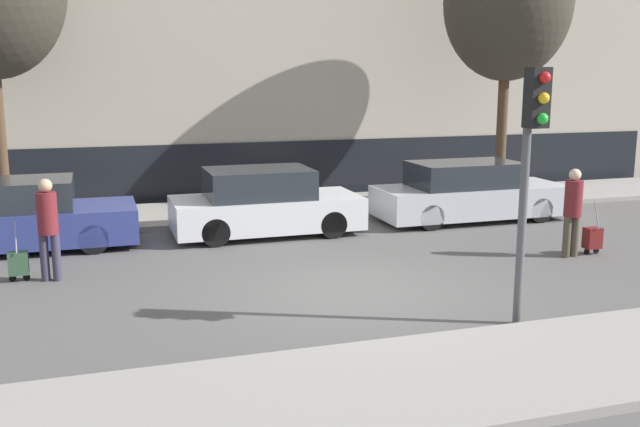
{
  "coord_description": "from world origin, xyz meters",
  "views": [
    {
      "loc": [
        -3.91,
        -10.67,
        3.54
      ],
      "look_at": [
        0.06,
        1.8,
        0.95
      ],
      "focal_mm": 40.0,
      "sensor_mm": 36.0,
      "label": 1
    }
  ],
  "objects_px": {
    "pedestrian_right": "(573,207)",
    "parked_car_0": "(15,218)",
    "parked_car_1": "(264,204)",
    "trolley_left": "(18,263)",
    "pedestrian_left": "(48,223)",
    "bare_tree_near_crossing": "(508,2)",
    "parked_car_2": "(469,193)",
    "trolley_right": "(592,238)",
    "traffic_light": "(531,145)"
  },
  "relations": [
    {
      "from": "pedestrian_right",
      "to": "parked_car_0",
      "type": "bearing_deg",
      "value": -25.44
    },
    {
      "from": "parked_car_1",
      "to": "trolley_left",
      "type": "xyz_separation_m",
      "value": [
        -4.88,
        -2.28,
        -0.37
      ]
    },
    {
      "from": "pedestrian_left",
      "to": "parked_car_0",
      "type": "bearing_deg",
      "value": 121.3
    },
    {
      "from": "parked_car_0",
      "to": "pedestrian_right",
      "type": "relative_size",
      "value": 2.67
    },
    {
      "from": "parked_car_0",
      "to": "bare_tree_near_crossing",
      "type": "xyz_separation_m",
      "value": [
        12.11,
        1.58,
        4.67
      ]
    },
    {
      "from": "parked_car_1",
      "to": "pedestrian_left",
      "type": "xyz_separation_m",
      "value": [
        -4.35,
        -2.41,
        0.34
      ]
    },
    {
      "from": "pedestrian_left",
      "to": "parked_car_1",
      "type": "bearing_deg",
      "value": 43.44
    },
    {
      "from": "parked_car_2",
      "to": "pedestrian_right",
      "type": "xyz_separation_m",
      "value": [
        0.13,
        -3.76,
        0.32
      ]
    },
    {
      "from": "parked_car_1",
      "to": "parked_car_2",
      "type": "bearing_deg",
      "value": 0.08
    },
    {
      "from": "parked_car_1",
      "to": "pedestrian_right",
      "type": "xyz_separation_m",
      "value": [
        5.24,
        -3.76,
        0.31
      ]
    },
    {
      "from": "trolley_right",
      "to": "traffic_light",
      "type": "xyz_separation_m",
      "value": [
        -3.66,
        -3.14,
        2.26
      ]
    },
    {
      "from": "bare_tree_near_crossing",
      "to": "parked_car_0",
      "type": "bearing_deg",
      "value": -172.55
    },
    {
      "from": "parked_car_2",
      "to": "traffic_light",
      "type": "bearing_deg",
      "value": -113.51
    },
    {
      "from": "trolley_left",
      "to": "pedestrian_right",
      "type": "bearing_deg",
      "value": -8.32
    },
    {
      "from": "pedestrian_right",
      "to": "traffic_light",
      "type": "relative_size",
      "value": 0.48
    },
    {
      "from": "traffic_light",
      "to": "parked_car_1",
      "type": "bearing_deg",
      "value": 107.2
    },
    {
      "from": "pedestrian_right",
      "to": "trolley_right",
      "type": "xyz_separation_m",
      "value": [
        0.55,
        0.05,
        -0.66
      ]
    },
    {
      "from": "trolley_right",
      "to": "bare_tree_near_crossing",
      "type": "relative_size",
      "value": 0.15
    },
    {
      "from": "parked_car_1",
      "to": "bare_tree_near_crossing",
      "type": "distance_m",
      "value": 8.57
    },
    {
      "from": "parked_car_0",
      "to": "parked_car_2",
      "type": "bearing_deg",
      "value": -0.72
    },
    {
      "from": "pedestrian_right",
      "to": "bare_tree_near_crossing",
      "type": "xyz_separation_m",
      "value": [
        1.75,
        5.48,
        4.35
      ]
    },
    {
      "from": "parked_car_0",
      "to": "traffic_light",
      "type": "relative_size",
      "value": 1.28
    },
    {
      "from": "parked_car_2",
      "to": "pedestrian_right",
      "type": "height_order",
      "value": "pedestrian_right"
    },
    {
      "from": "parked_car_2",
      "to": "traffic_light",
      "type": "relative_size",
      "value": 1.29
    },
    {
      "from": "pedestrian_left",
      "to": "trolley_right",
      "type": "bearing_deg",
      "value": 7.13
    },
    {
      "from": "parked_car_2",
      "to": "trolley_right",
      "type": "bearing_deg",
      "value": -79.6
    },
    {
      "from": "pedestrian_left",
      "to": "bare_tree_near_crossing",
      "type": "relative_size",
      "value": 0.25
    },
    {
      "from": "trolley_right",
      "to": "bare_tree_near_crossing",
      "type": "distance_m",
      "value": 7.49
    },
    {
      "from": "pedestrian_right",
      "to": "trolley_right",
      "type": "bearing_deg",
      "value": 179.93
    },
    {
      "from": "parked_car_1",
      "to": "pedestrian_right",
      "type": "bearing_deg",
      "value": -35.64
    },
    {
      "from": "parked_car_1",
      "to": "parked_car_2",
      "type": "xyz_separation_m",
      "value": [
        5.1,
        0.01,
        -0.01
      ]
    },
    {
      "from": "pedestrian_left",
      "to": "bare_tree_near_crossing",
      "type": "distance_m",
      "value": 12.82
    },
    {
      "from": "pedestrian_left",
      "to": "pedestrian_right",
      "type": "distance_m",
      "value": 9.68
    },
    {
      "from": "pedestrian_right",
      "to": "traffic_light",
      "type": "xyz_separation_m",
      "value": [
        -3.12,
        -3.1,
        1.59
      ]
    },
    {
      "from": "trolley_left",
      "to": "pedestrian_right",
      "type": "relative_size",
      "value": 0.61
    },
    {
      "from": "parked_car_2",
      "to": "trolley_left",
      "type": "bearing_deg",
      "value": -167.12
    },
    {
      "from": "parked_car_0",
      "to": "traffic_light",
      "type": "xyz_separation_m",
      "value": [
        7.24,
        -6.99,
        1.91
      ]
    },
    {
      "from": "pedestrian_left",
      "to": "trolley_right",
      "type": "height_order",
      "value": "pedestrian_left"
    },
    {
      "from": "parked_car_0",
      "to": "parked_car_2",
      "type": "distance_m",
      "value": 10.23
    },
    {
      "from": "parked_car_0",
      "to": "bare_tree_near_crossing",
      "type": "height_order",
      "value": "bare_tree_near_crossing"
    },
    {
      "from": "parked_car_1",
      "to": "bare_tree_near_crossing",
      "type": "bearing_deg",
      "value": 13.83
    },
    {
      "from": "pedestrian_right",
      "to": "trolley_right",
      "type": "relative_size",
      "value": 1.62
    },
    {
      "from": "parked_car_1",
      "to": "trolley_right",
      "type": "relative_size",
      "value": 3.85
    },
    {
      "from": "trolley_right",
      "to": "trolley_left",
      "type": "bearing_deg",
      "value": 172.35
    },
    {
      "from": "pedestrian_left",
      "to": "trolley_right",
      "type": "distance_m",
      "value": 10.24
    },
    {
      "from": "parked_car_0",
      "to": "parked_car_2",
      "type": "height_order",
      "value": "parked_car_0"
    },
    {
      "from": "parked_car_0",
      "to": "trolley_left",
      "type": "relative_size",
      "value": 4.37
    },
    {
      "from": "pedestrian_right",
      "to": "pedestrian_left",
      "type": "bearing_deg",
      "value": -12.83
    },
    {
      "from": "pedestrian_left",
      "to": "traffic_light",
      "type": "distance_m",
      "value": 8.0
    },
    {
      "from": "pedestrian_left",
      "to": "trolley_right",
      "type": "xyz_separation_m",
      "value": [
        10.14,
        -1.3,
        -0.69
      ]
    }
  ]
}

